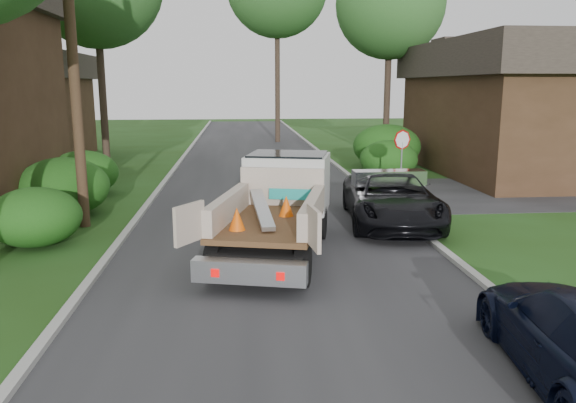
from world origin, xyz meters
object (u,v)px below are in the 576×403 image
(tree_right_far, at_px, (390,4))
(black_pickup, at_px, (391,199))
(stop_sign, at_px, (402,148))
(house_right, at_px, (535,106))
(flatbed_truck, at_px, (281,199))
(utility_pole, at_px, (72,46))
(house_left_far, at_px, (16,104))

(tree_right_far, xyz_separation_m, black_pickup, (-3.90, -15.50, -7.71))
(stop_sign, xyz_separation_m, house_right, (7.80, 5.00, 1.38))
(stop_sign, xyz_separation_m, tree_right_far, (2.30, 11.00, 6.70))
(tree_right_far, relative_size, flatbed_truck, 1.79)
(house_right, height_order, flatbed_truck, house_right)
(utility_pole, xyz_separation_m, black_pickup, (9.08, -0.48, -4.40))
(utility_pole, distance_m, tree_right_far, 20.12)
(house_left_far, xyz_separation_m, black_pickup, (17.10, -17.50, -2.28))
(utility_pole, bearing_deg, black_pickup, -3.03)
(utility_pole, bearing_deg, stop_sign, 20.62)
(stop_sign, bearing_deg, black_pickup, -109.57)
(utility_pole, distance_m, black_pickup, 10.10)
(flatbed_truck, bearing_deg, stop_sign, 66.19)
(stop_sign, relative_size, house_left_far, 0.33)
(stop_sign, relative_size, flatbed_truck, 0.39)
(utility_pole, relative_size, house_right, 0.77)
(stop_sign, distance_m, house_left_far, 22.81)
(house_right, bearing_deg, flatbed_truck, -138.08)
(flatbed_truck, bearing_deg, utility_pole, 169.58)
(stop_sign, bearing_deg, tree_right_far, 78.19)
(flatbed_truck, relative_size, black_pickup, 1.16)
(stop_sign, distance_m, flatbed_truck, 8.30)
(utility_pole, xyz_separation_m, house_left_far, (-8.02, 17.02, -2.12))
(utility_pole, height_order, flatbed_truck, utility_pole)
(house_right, bearing_deg, black_pickup, -134.70)
(house_right, distance_m, tree_right_far, 9.72)
(utility_pole, height_order, house_left_far, utility_pole)
(black_pickup, bearing_deg, tree_right_far, 82.10)
(tree_right_far, bearing_deg, house_right, -47.49)
(house_left_far, height_order, tree_right_far, tree_right_far)
(stop_sign, xyz_separation_m, utility_pole, (-10.68, -4.02, 3.40))
(house_right, distance_m, black_pickup, 13.58)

